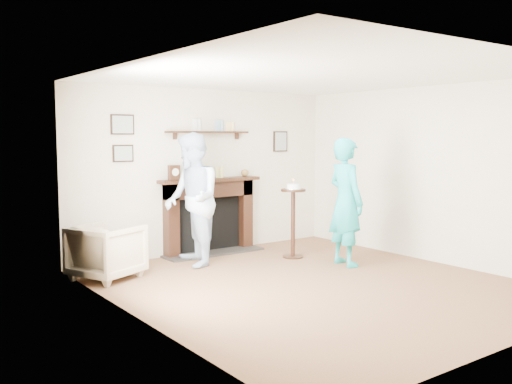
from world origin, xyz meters
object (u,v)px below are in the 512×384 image
at_px(woman, 345,265).
at_px(pedestal_table, 293,209).
at_px(armchair, 107,279).
at_px(man, 193,265).

relative_size(woman, pedestal_table, 1.52).
relative_size(armchair, man, 0.41).
bearing_deg(armchair, man, -113.97).
distance_m(man, woman, 2.12).
bearing_deg(pedestal_table, woman, -71.53).
xyz_separation_m(armchair, woman, (2.97, -1.22, 0.00)).
height_order(armchair, woman, woman).
distance_m(armchair, woman, 3.21).
distance_m(woman, pedestal_table, 1.11).
bearing_deg(woman, pedestal_table, 26.95).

